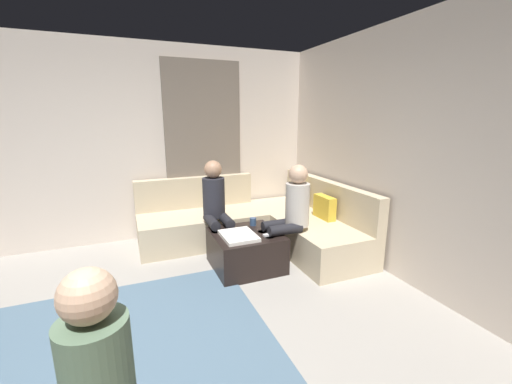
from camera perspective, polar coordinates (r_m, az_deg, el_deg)
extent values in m
cube|color=beige|center=(3.31, 33.69, 4.37)|extent=(6.00, 0.12, 2.70)
cube|color=beige|center=(4.79, -24.97, 7.48)|extent=(0.12, 6.00, 2.70)
cube|color=#726659|center=(4.82, -9.20, 7.38)|extent=(0.06, 1.10, 2.50)
cube|color=slate|center=(2.67, -21.75, -28.17)|extent=(2.60, 2.20, 0.01)
cube|color=#C6B593|center=(4.49, 8.51, -6.68)|extent=(2.10, 0.85, 0.42)
cube|color=#C6B593|center=(4.55, 12.54, -0.86)|extent=(2.10, 0.14, 0.45)
cube|color=#C6B593|center=(4.60, -9.53, -6.25)|extent=(0.85, 1.70, 0.42)
cube|color=#C6B593|center=(4.81, -10.68, -0.01)|extent=(0.14, 1.70, 0.45)
cube|color=gold|center=(4.89, 7.43, -0.92)|extent=(0.36, 0.12, 0.36)
cube|color=gold|center=(4.32, 12.01, -3.03)|extent=(0.36, 0.12, 0.36)
cube|color=black|center=(3.82, -1.83, -10.24)|extent=(0.76, 0.76, 0.42)
cube|color=white|center=(3.61, -3.09, -7.76)|extent=(0.44, 0.36, 0.04)
cylinder|color=#334C72|center=(3.98, -0.53, -5.27)|extent=(0.08, 0.08, 0.10)
cube|color=white|center=(3.66, 2.40, -7.57)|extent=(0.05, 0.15, 0.02)
cylinder|color=black|center=(3.71, 2.32, -10.95)|extent=(0.12, 0.12, 0.42)
cylinder|color=black|center=(3.86, 1.19, -9.94)|extent=(0.12, 0.12, 0.42)
cylinder|color=black|center=(3.69, 5.20, -6.61)|extent=(0.12, 0.40, 0.12)
cylinder|color=black|center=(3.85, 3.96, -5.78)|extent=(0.12, 0.40, 0.12)
cylinder|color=beige|center=(3.79, 7.34, -2.20)|extent=(0.28, 0.28, 0.50)
sphere|color=#D8AD8C|center=(3.71, 7.50, 3.17)|extent=(0.22, 0.22, 0.22)
cylinder|color=black|center=(3.94, -4.44, -9.51)|extent=(0.12, 0.12, 0.42)
cylinder|color=black|center=(3.89, -6.99, -9.86)|extent=(0.12, 0.12, 0.42)
cylinder|color=black|center=(4.02, -5.39, -4.93)|extent=(0.40, 0.12, 0.12)
cylinder|color=black|center=(3.98, -7.88, -5.21)|extent=(0.40, 0.12, 0.12)
cylinder|color=#26262D|center=(4.12, -7.48, -0.94)|extent=(0.28, 0.28, 0.50)
sphere|color=tan|center=(4.04, -7.63, 4.01)|extent=(0.22, 0.22, 0.22)
cylinder|color=#597259|center=(1.64, -26.17, -27.09)|extent=(0.28, 0.28, 0.50)
sphere|color=#D8AD8C|center=(1.44, -27.69, -15.97)|extent=(0.22, 0.22, 0.22)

